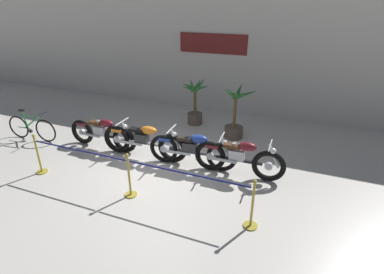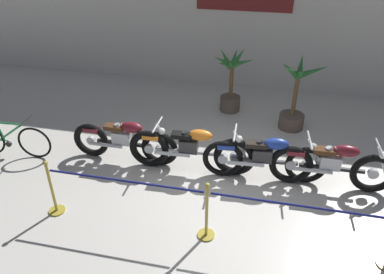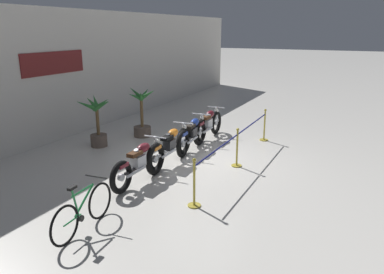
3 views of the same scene
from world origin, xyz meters
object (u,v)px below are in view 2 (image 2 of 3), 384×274
object	(u,v)px
motorcycle_maroon_0	(125,141)
potted_palm_left_of_row	(295,102)
motorcycle_orange_1	(192,150)
motorcycle_maroon_3	(333,165)
motorcycle_blue_2	(265,158)
bicycle	(11,140)
stanchion_mid_left	(206,219)
potted_palm_right_of_row	(231,81)
stanchion_far_left	(138,194)

from	to	relation	value
motorcycle_maroon_0	potted_palm_left_of_row	xyz separation A→B (m)	(3.35, 2.14, 0.21)
motorcycle_orange_1	motorcycle_maroon_3	world-z (taller)	motorcycle_orange_1
motorcycle_orange_1	motorcycle_blue_2	size ratio (longest dim) A/B	1.07
motorcycle_maroon_3	bicycle	world-z (taller)	motorcycle_maroon_3
motorcycle_maroon_0	motorcycle_maroon_3	distance (m)	4.02
motorcycle_maroon_0	stanchion_mid_left	xyz separation A→B (m)	(2.01, -1.73, -0.11)
motorcycle_orange_1	bicycle	bearing A→B (deg)	-175.35
potted_palm_right_of_row	stanchion_far_left	bearing A→B (deg)	-101.07
motorcycle_maroon_3	stanchion_far_left	distance (m)	3.55
potted_palm_left_of_row	bicycle	bearing A→B (deg)	-156.43
bicycle	stanchion_far_left	world-z (taller)	stanchion_far_left
motorcycle_maroon_3	potted_palm_right_of_row	distance (m)	3.56
motorcycle_orange_1	potted_palm_left_of_row	xyz separation A→B (m)	(1.95, 2.19, 0.19)
motorcycle_orange_1	potted_palm_left_of_row	bearing A→B (deg)	48.29
stanchion_mid_left	stanchion_far_left	bearing A→B (deg)	180.00
motorcycle_orange_1	motorcycle_maroon_0	bearing A→B (deg)	177.90
potted_palm_left_of_row	potted_palm_right_of_row	bearing A→B (deg)	159.02
motorcycle_blue_2	bicycle	world-z (taller)	motorcycle_blue_2
stanchion_far_left	stanchion_mid_left	bearing A→B (deg)	0.00
motorcycle_maroon_3	stanchion_mid_left	size ratio (longest dim) A/B	2.14
bicycle	stanchion_mid_left	world-z (taller)	stanchion_mid_left
stanchion_far_left	stanchion_mid_left	size ratio (longest dim) A/B	5.12
motorcycle_maroon_3	stanchion_far_left	xyz separation A→B (m)	(-3.10, -1.71, 0.17)
bicycle	stanchion_mid_left	distance (m)	4.59
potted_palm_left_of_row	stanchion_far_left	world-z (taller)	potted_palm_left_of_row
stanchion_mid_left	motorcycle_blue_2	bearing A→B (deg)	64.81
potted_palm_right_of_row	stanchion_mid_left	size ratio (longest dim) A/B	1.56
motorcycle_orange_1	motorcycle_maroon_3	distance (m)	2.62
motorcycle_maroon_0	stanchion_far_left	xyz separation A→B (m)	(0.92, -1.73, 0.19)
potted_palm_right_of_row	stanchion_mid_left	xyz separation A→B (m)	(0.22, -4.47, -0.44)
potted_palm_left_of_row	stanchion_far_left	distance (m)	4.57
motorcycle_orange_1	motorcycle_blue_2	bearing A→B (deg)	0.58
motorcycle_blue_2	potted_palm_right_of_row	distance (m)	2.97
motorcycle_blue_2	bicycle	xyz separation A→B (m)	(-5.18, -0.32, -0.10)
motorcycle_maroon_0	potted_palm_right_of_row	size ratio (longest dim) A/B	1.36
motorcycle_maroon_0	potted_palm_left_of_row	bearing A→B (deg)	32.55
bicycle	stanchion_mid_left	size ratio (longest dim) A/B	1.65
motorcycle_maroon_3	stanchion_mid_left	bearing A→B (deg)	-139.57
motorcycle_maroon_3	potted_palm_left_of_row	distance (m)	2.27
motorcycle_maroon_3	stanchion_far_left	size ratio (longest dim) A/B	0.42
potted_palm_right_of_row	stanchion_far_left	size ratio (longest dim) A/B	0.30
motorcycle_orange_1	stanchion_mid_left	world-z (taller)	stanchion_mid_left
motorcycle_maroon_0	stanchion_far_left	bearing A→B (deg)	-62.03
stanchion_far_left	motorcycle_maroon_0	bearing A→B (deg)	117.97
motorcycle_blue_2	motorcycle_maroon_3	size ratio (longest dim) A/B	1.04
potted_palm_right_of_row	stanchion_far_left	xyz separation A→B (m)	(-0.87, -4.47, -0.14)
motorcycle_blue_2	stanchion_mid_left	size ratio (longest dim) A/B	2.22
motorcycle_orange_1	potted_palm_right_of_row	world-z (taller)	potted_palm_right_of_row
motorcycle_maroon_0	stanchion_mid_left	distance (m)	2.66
motorcycle_maroon_0	motorcycle_blue_2	size ratio (longest dim) A/B	0.96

